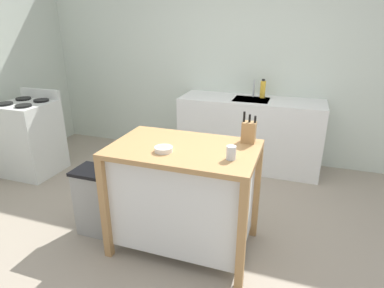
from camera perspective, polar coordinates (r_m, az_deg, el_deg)
The scene contains 11 objects.
ground_plane at distance 3.10m, azimuth -0.75°, elevation -15.71°, with size 6.74×6.74×0.00m, color gray.
wall_back at distance 4.51m, azimuth 8.31°, elevation 13.81°, with size 5.74×0.10×2.60m, color silver.
kitchen_island at distance 2.70m, azimuth -1.40°, elevation -8.61°, with size 1.16×0.74×0.93m.
knife_block at distance 2.63m, azimuth 10.02°, elevation 2.16°, with size 0.11×0.09×0.25m.
bowl_ceramic_small at distance 2.43m, azimuth -5.05°, elevation -0.90°, with size 0.14×0.14×0.04m.
drinking_cup at distance 2.30m, azimuth 6.95°, elevation -1.54°, with size 0.07×0.07×0.10m.
trash_bin at distance 3.10m, azimuth -16.39°, elevation -9.61°, with size 0.36×0.28×0.63m.
sink_counter at distance 4.32m, azimuth 10.11°, elevation 1.92°, with size 1.82×0.60×0.92m.
sink_faucet at distance 4.30m, azimuth 10.91°, elevation 9.66°, with size 0.02×0.02×0.22m.
bottle_hand_soap at distance 4.27m, azimuth 12.43°, elevation 9.49°, with size 0.07×0.07×0.24m.
stove at distance 4.53m, azimuth -26.70°, elevation 0.95°, with size 0.60×0.60×1.04m.
Camera 1 is at (0.85, -2.33, 1.86)m, focal length 30.10 mm.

